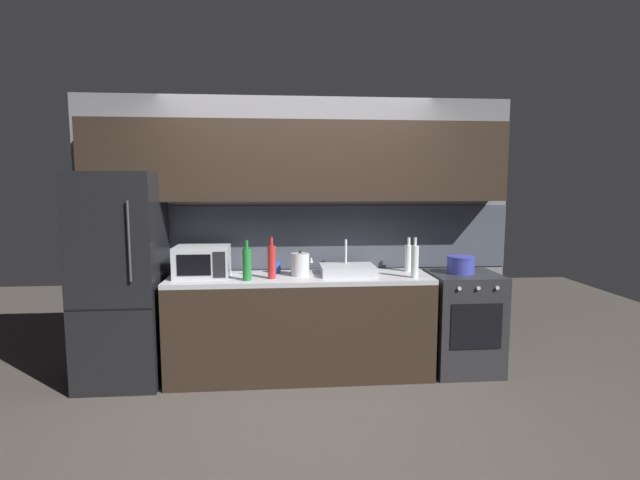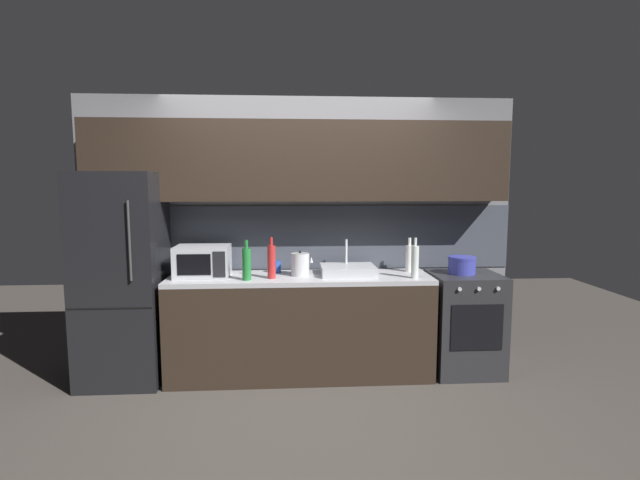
# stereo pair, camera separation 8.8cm
# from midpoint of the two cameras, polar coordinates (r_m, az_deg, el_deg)

# --- Properties ---
(ground_plane) EXTENTS (10.00, 10.00, 0.00)m
(ground_plane) POSITION_cam_midpoint_polar(r_m,az_deg,el_deg) (3.66, -2.34, -21.04)
(ground_plane) COLOR #3D3833
(back_wall) EXTENTS (4.03, 0.44, 2.50)m
(back_wall) POSITION_cam_midpoint_polar(r_m,az_deg,el_deg) (4.44, -3.15, 4.71)
(back_wall) COLOR slate
(back_wall) RESTS_ON ground
(counter_run) EXTENTS (2.29, 0.60, 0.90)m
(counter_run) POSITION_cam_midpoint_polar(r_m,az_deg,el_deg) (4.32, -2.92, -10.15)
(counter_run) COLOR black
(counter_run) RESTS_ON ground
(refrigerator) EXTENTS (0.68, 0.69, 1.80)m
(refrigerator) POSITION_cam_midpoint_polar(r_m,az_deg,el_deg) (4.43, -23.14, -4.26)
(refrigerator) COLOR black
(refrigerator) RESTS_ON ground
(oven_range) EXTENTS (0.60, 0.62, 0.90)m
(oven_range) POSITION_cam_midpoint_polar(r_m,az_deg,el_deg) (4.61, 16.11, -9.31)
(oven_range) COLOR #232326
(oven_range) RESTS_ON ground
(microwave) EXTENTS (0.46, 0.35, 0.27)m
(microwave) POSITION_cam_midpoint_polar(r_m,az_deg,el_deg) (4.26, -14.43, -2.51)
(microwave) COLOR #A8AAAF
(microwave) RESTS_ON counter_run
(sink_basin) EXTENTS (0.48, 0.38, 0.30)m
(sink_basin) POSITION_cam_midpoint_polar(r_m,az_deg,el_deg) (4.27, 2.74, -3.57)
(sink_basin) COLOR #ADAFB5
(sink_basin) RESTS_ON counter_run
(kettle) EXTENTS (0.20, 0.16, 0.22)m
(kettle) POSITION_cam_midpoint_polar(r_m,az_deg,el_deg) (4.21, -2.99, -2.92)
(kettle) COLOR #B7BABF
(kettle) RESTS_ON counter_run
(wine_bottle_red) EXTENTS (0.07, 0.07, 0.35)m
(wine_bottle_red) POSITION_cam_midpoint_polar(r_m,az_deg,el_deg) (4.09, -6.39, -2.55)
(wine_bottle_red) COLOR #A82323
(wine_bottle_red) RESTS_ON counter_run
(wine_bottle_clear) EXTENTS (0.06, 0.06, 0.35)m
(wine_bottle_clear) POSITION_cam_midpoint_polar(r_m,az_deg,el_deg) (4.17, 10.63, -2.48)
(wine_bottle_clear) COLOR silver
(wine_bottle_clear) RESTS_ON counter_run
(wine_bottle_white) EXTENTS (0.07, 0.07, 0.31)m
(wine_bottle_white) POSITION_cam_midpoint_polar(r_m,az_deg,el_deg) (4.48, 9.94, -2.07)
(wine_bottle_white) COLOR silver
(wine_bottle_white) RESTS_ON counter_run
(wine_bottle_green) EXTENTS (0.07, 0.07, 0.34)m
(wine_bottle_green) POSITION_cam_midpoint_polar(r_m,az_deg,el_deg) (4.04, -9.32, -2.82)
(wine_bottle_green) COLOR #1E6B2D
(wine_bottle_green) RESTS_ON counter_run
(mug_blue) EXTENTS (0.08, 0.08, 0.11)m
(mug_blue) POSITION_cam_midpoint_polar(r_m,az_deg,el_deg) (4.36, -5.82, -3.21)
(mug_blue) COLOR #234299
(mug_blue) RESTS_ON counter_run
(cooking_pot) EXTENTS (0.24, 0.24, 0.16)m
(cooking_pot) POSITION_cam_midpoint_polar(r_m,az_deg,el_deg) (4.49, 15.88, -2.84)
(cooking_pot) COLOR #333899
(cooking_pot) RESTS_ON oven_range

